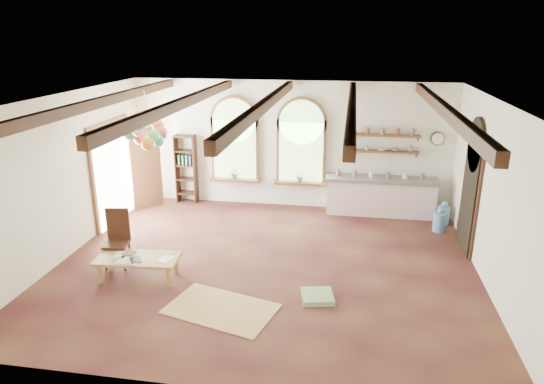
% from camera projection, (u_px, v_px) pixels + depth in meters
% --- Properties ---
extents(floor, '(8.00, 8.00, 0.00)m').
position_uv_depth(floor, '(266.00, 265.00, 9.41)').
color(floor, brown).
rests_on(floor, ground).
extents(ceiling_beams, '(6.20, 6.80, 0.18)m').
position_uv_depth(ceiling_beams, '(265.00, 105.00, 8.44)').
color(ceiling_beams, '#3A2012').
rests_on(ceiling_beams, ceiling).
extents(window_left, '(1.30, 0.28, 2.20)m').
position_uv_depth(window_left, '(235.00, 142.00, 12.33)').
color(window_left, brown).
rests_on(window_left, floor).
extents(window_right, '(1.30, 0.28, 2.20)m').
position_uv_depth(window_right, '(301.00, 145.00, 12.06)').
color(window_right, brown).
rests_on(window_right, floor).
extents(left_doorway, '(0.10, 1.90, 2.50)m').
position_uv_depth(left_doorway, '(113.00, 174.00, 11.35)').
color(left_doorway, brown).
rests_on(left_doorway, floor).
extents(right_doorway, '(0.10, 1.30, 2.40)m').
position_uv_depth(right_doorway, '(469.00, 198.00, 9.86)').
color(right_doorway, black).
rests_on(right_doorway, floor).
extents(kitchen_counter, '(2.68, 0.62, 0.94)m').
position_uv_depth(kitchen_counter, '(380.00, 196.00, 11.91)').
color(kitchen_counter, white).
rests_on(kitchen_counter, floor).
extents(wall_shelf_lower, '(1.70, 0.24, 0.04)m').
position_uv_depth(wall_shelf_lower, '(383.00, 152.00, 11.74)').
color(wall_shelf_lower, brown).
rests_on(wall_shelf_lower, wall_back).
extents(wall_shelf_upper, '(1.70, 0.24, 0.04)m').
position_uv_depth(wall_shelf_upper, '(384.00, 135.00, 11.61)').
color(wall_shelf_upper, brown).
rests_on(wall_shelf_upper, wall_back).
extents(wall_clock, '(0.32, 0.04, 0.32)m').
position_uv_depth(wall_clock, '(438.00, 139.00, 11.50)').
color(wall_clock, black).
rests_on(wall_clock, wall_back).
extents(bookshelf, '(0.53, 0.32, 1.80)m').
position_uv_depth(bookshelf, '(186.00, 169.00, 12.66)').
color(bookshelf, '#3A2012').
rests_on(bookshelf, floor).
extents(coffee_table, '(1.53, 0.79, 0.42)m').
position_uv_depth(coffee_table, '(138.00, 260.00, 8.79)').
color(coffee_table, '#AC854F').
rests_on(coffee_table, floor).
extents(side_chair, '(0.51, 0.51, 1.12)m').
position_uv_depth(side_chair, '(118.00, 250.00, 9.30)').
color(side_chair, '#3A2012').
rests_on(side_chair, floor).
extents(floor_mat, '(1.95, 1.49, 0.02)m').
position_uv_depth(floor_mat, '(221.00, 309.00, 7.91)').
color(floor_mat, tan).
rests_on(floor_mat, floor).
extents(floor_cushion, '(0.62, 0.62, 0.09)m').
position_uv_depth(floor_cushion, '(317.00, 296.00, 8.21)').
color(floor_cushion, '#80A26F').
rests_on(floor_cushion, floor).
extents(water_jug_a, '(0.29, 0.29, 0.55)m').
position_uv_depth(water_jug_a, '(443.00, 214.00, 11.37)').
color(water_jug_a, '#5D90C8').
rests_on(water_jug_a, floor).
extents(water_jug_b, '(0.29, 0.29, 0.56)m').
position_uv_depth(water_jug_b, '(440.00, 221.00, 10.94)').
color(water_jug_b, '#5D90C8').
rests_on(water_jug_b, floor).
extents(balloon_cluster, '(0.87, 0.99, 1.16)m').
position_uv_depth(balloon_cluster, '(147.00, 133.00, 10.00)').
color(balloon_cluster, white).
rests_on(balloon_cluster, floor).
extents(table_book, '(0.21, 0.28, 0.02)m').
position_uv_depth(table_book, '(125.00, 252.00, 8.96)').
color(table_book, olive).
rests_on(table_book, coffee_table).
extents(tablet, '(0.30, 0.33, 0.01)m').
position_uv_depth(tablet, '(136.00, 260.00, 8.68)').
color(tablet, black).
rests_on(tablet, coffee_table).
extents(potted_plant_left, '(0.27, 0.23, 0.30)m').
position_uv_depth(potted_plant_left, '(235.00, 173.00, 12.47)').
color(potted_plant_left, '#598C4C').
rests_on(potted_plant_left, window_left).
extents(potted_plant_right, '(0.27, 0.23, 0.30)m').
position_uv_depth(potted_plant_right, '(300.00, 176.00, 12.21)').
color(potted_plant_right, '#598C4C').
rests_on(potted_plant_right, window_right).
extents(shelf_cup_a, '(0.12, 0.10, 0.10)m').
position_uv_depth(shelf_cup_a, '(352.00, 148.00, 11.83)').
color(shelf_cup_a, white).
rests_on(shelf_cup_a, wall_shelf_lower).
extents(shelf_cup_b, '(0.10, 0.10, 0.09)m').
position_uv_depth(shelf_cup_b, '(366.00, 148.00, 11.78)').
color(shelf_cup_b, beige).
rests_on(shelf_cup_b, wall_shelf_lower).
extents(shelf_bowl_a, '(0.22, 0.22, 0.05)m').
position_uv_depth(shelf_bowl_a, '(381.00, 150.00, 11.73)').
color(shelf_bowl_a, beige).
rests_on(shelf_bowl_a, wall_shelf_lower).
extents(shelf_bowl_b, '(0.20, 0.20, 0.06)m').
position_uv_depth(shelf_bowl_b, '(396.00, 150.00, 11.68)').
color(shelf_bowl_b, '#8C664C').
rests_on(shelf_bowl_b, wall_shelf_lower).
extents(shelf_vase, '(0.18, 0.18, 0.19)m').
position_uv_depth(shelf_vase, '(411.00, 148.00, 11.60)').
color(shelf_vase, slate).
rests_on(shelf_vase, wall_shelf_lower).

